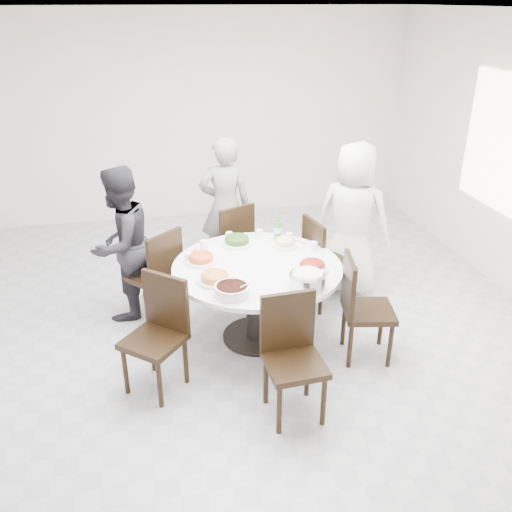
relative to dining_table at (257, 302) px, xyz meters
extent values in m
cube|color=#B5B6BB|center=(-0.18, 0.34, -0.38)|extent=(6.00, 6.00, 0.01)
cube|color=white|center=(-0.18, 0.34, 2.42)|extent=(6.00, 6.00, 0.01)
cube|color=white|center=(-0.18, 3.34, 1.02)|extent=(6.00, 0.01, 2.80)
cube|color=white|center=(-0.18, -2.66, 1.02)|extent=(6.00, 0.01, 2.80)
cylinder|color=white|center=(0.00, 0.00, 0.00)|extent=(1.50, 1.50, 0.75)
cube|color=black|center=(0.84, 0.47, 0.10)|extent=(0.49, 0.49, 0.95)
cube|color=black|center=(-0.09, 1.13, 0.10)|extent=(0.56, 0.56, 0.95)
cube|color=black|center=(-0.90, 0.56, 0.10)|extent=(0.59, 0.59, 0.95)
cube|color=black|center=(-0.95, -0.54, 0.10)|extent=(0.59, 0.59, 0.95)
cube|color=black|center=(0.06, -1.06, 0.10)|extent=(0.45, 0.45, 0.95)
cube|color=black|center=(0.88, -0.47, 0.10)|extent=(0.49, 0.49, 0.95)
imported|color=white|center=(1.17, 0.73, 0.43)|extent=(0.94, 0.90, 1.62)
imported|color=black|center=(-0.06, 1.44, 0.41)|extent=(0.59, 0.41, 1.57)
imported|color=black|center=(-1.17, 0.70, 0.38)|extent=(0.91, 0.93, 1.51)
cylinder|color=white|center=(-0.09, 0.48, 0.41)|extent=(0.30, 0.30, 0.08)
cylinder|color=white|center=(0.34, 0.35, 0.41)|extent=(0.24, 0.24, 0.06)
cylinder|color=white|center=(-0.47, 0.17, 0.41)|extent=(0.28, 0.28, 0.07)
cylinder|color=white|center=(0.45, -0.19, 0.41)|extent=(0.28, 0.28, 0.07)
cylinder|color=white|center=(-0.41, -0.22, 0.41)|extent=(0.29, 0.29, 0.08)
cylinder|color=silver|center=(0.31, -0.49, 0.44)|extent=(0.30, 0.30, 0.13)
cylinder|color=white|center=(-0.31, -0.47, 0.42)|extent=(0.28, 0.28, 0.09)
cylinder|color=#347C31|center=(0.31, 0.50, 0.50)|extent=(0.07, 0.07, 0.25)
cylinder|color=white|center=(0.00, 0.58, 0.42)|extent=(0.07, 0.07, 0.08)
camera|label=1|loc=(-0.89, -4.17, 2.50)|focal=38.00mm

